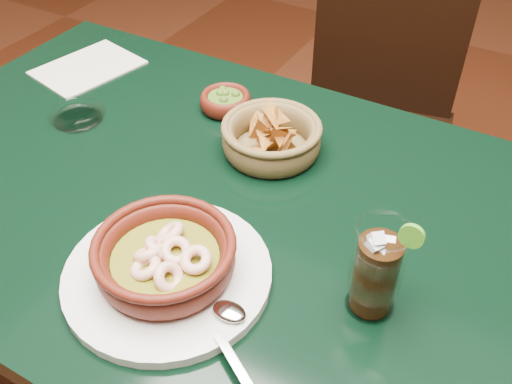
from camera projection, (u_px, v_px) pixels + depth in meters
The scene contains 8 objects.
dining_table at pixel (194, 226), 1.03m from camera, with size 1.20×0.80×0.75m.
dining_chair at pixel (373, 117), 1.56m from camera, with size 0.50×0.50×0.92m.
shrimp_plate at pixel (166, 262), 0.79m from camera, with size 0.38×0.30×0.08m.
chip_basket at pixel (271, 138), 1.02m from camera, with size 0.21×0.21×0.13m.
guacamole_ramekin at pixel (226, 101), 1.13m from camera, with size 0.12×0.12×0.04m.
cola_drink at pixel (376, 270), 0.73m from camera, with size 0.14×0.14×0.17m.
glass_ashtray at pixel (77, 114), 1.11m from camera, with size 0.12×0.12×0.03m.
paper_menu at pixel (88, 68), 1.27m from camera, with size 0.20×0.24×0.00m.
Camera 1 is at (0.46, -0.58, 1.38)m, focal length 40.00 mm.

